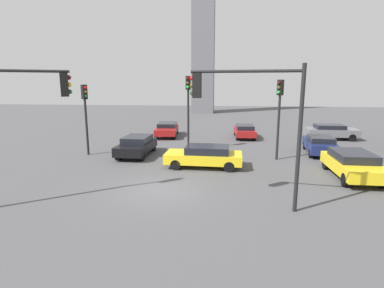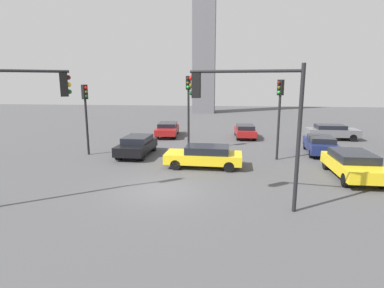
{
  "view_description": "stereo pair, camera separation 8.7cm",
  "coord_description": "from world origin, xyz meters",
  "px_view_note": "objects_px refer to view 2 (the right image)",
  "views": [
    {
      "loc": [
        2.96,
        -13.87,
        5.13
      ],
      "look_at": [
        0.91,
        5.1,
        1.29
      ],
      "focal_mm": 28.74,
      "sensor_mm": 36.0,
      "label": 1
    },
    {
      "loc": [
        3.05,
        -13.86,
        5.13
      ],
      "look_at": [
        0.91,
        5.1,
        1.29
      ],
      "focal_mm": 28.74,
      "sensor_mm": 36.0,
      "label": 2
    }
  ],
  "objects_px": {
    "traffic_light_4": "(24,107)",
    "car_5": "(245,131)",
    "traffic_light_3": "(249,107)",
    "car_1": "(204,156)",
    "traffic_light_1": "(86,106)",
    "car_3": "(320,144)",
    "car_0": "(332,131)",
    "traffic_light_0": "(279,105)",
    "car_7": "(353,164)",
    "car_4": "(137,145)",
    "car_6": "(167,129)",
    "traffic_light_2": "(188,100)"
  },
  "relations": [
    {
      "from": "traffic_light_0",
      "to": "traffic_light_2",
      "type": "height_order",
      "value": "traffic_light_2"
    },
    {
      "from": "traffic_light_3",
      "to": "traffic_light_0",
      "type": "bearing_deg",
      "value": -98.85
    },
    {
      "from": "car_4",
      "to": "car_7",
      "type": "bearing_deg",
      "value": 75.32
    },
    {
      "from": "car_6",
      "to": "car_4",
      "type": "bearing_deg",
      "value": -9.44
    },
    {
      "from": "car_0",
      "to": "car_4",
      "type": "height_order",
      "value": "car_4"
    },
    {
      "from": "traffic_light_1",
      "to": "car_5",
      "type": "xyz_separation_m",
      "value": [
        11.6,
        8.1,
        -2.8
      ]
    },
    {
      "from": "traffic_light_4",
      "to": "car_6",
      "type": "xyz_separation_m",
      "value": [
        2.63,
        17.08,
        -3.41
      ]
    },
    {
      "from": "traffic_light_1",
      "to": "traffic_light_2",
      "type": "distance_m",
      "value": 7.34
    },
    {
      "from": "traffic_light_2",
      "to": "car_3",
      "type": "distance_m",
      "value": 10.14
    },
    {
      "from": "car_0",
      "to": "car_5",
      "type": "xyz_separation_m",
      "value": [
        -7.81,
        -0.12,
        -0.06
      ]
    },
    {
      "from": "car_0",
      "to": "car_5",
      "type": "height_order",
      "value": "car_0"
    },
    {
      "from": "car_1",
      "to": "car_5",
      "type": "xyz_separation_m",
      "value": [
        3.04,
        10.52,
        -0.04
      ]
    },
    {
      "from": "car_1",
      "to": "car_3",
      "type": "distance_m",
      "value": 9.23
    },
    {
      "from": "car_4",
      "to": "car_5",
      "type": "height_order",
      "value": "car_4"
    },
    {
      "from": "traffic_light_4",
      "to": "car_4",
      "type": "xyz_separation_m",
      "value": [
        1.97,
        9.04,
        -3.4
      ]
    },
    {
      "from": "car_5",
      "to": "car_6",
      "type": "height_order",
      "value": "car_6"
    },
    {
      "from": "traffic_light_0",
      "to": "traffic_light_3",
      "type": "relative_size",
      "value": 0.91
    },
    {
      "from": "traffic_light_0",
      "to": "car_7",
      "type": "distance_m",
      "value": 5.83
    },
    {
      "from": "traffic_light_2",
      "to": "car_0",
      "type": "xyz_separation_m",
      "value": [
        12.41,
        6.04,
        -3.13
      ]
    },
    {
      "from": "traffic_light_4",
      "to": "car_1",
      "type": "distance_m",
      "value": 10.08
    },
    {
      "from": "car_0",
      "to": "traffic_light_1",
      "type": "bearing_deg",
      "value": -156.24
    },
    {
      "from": "car_1",
      "to": "traffic_light_1",
      "type": "bearing_deg",
      "value": -14.12
    },
    {
      "from": "car_5",
      "to": "car_6",
      "type": "bearing_deg",
      "value": 86.55
    },
    {
      "from": "traffic_light_0",
      "to": "car_5",
      "type": "height_order",
      "value": "traffic_light_0"
    },
    {
      "from": "car_5",
      "to": "car_3",
      "type": "bearing_deg",
      "value": -142.56
    },
    {
      "from": "traffic_light_2",
      "to": "car_6",
      "type": "height_order",
      "value": "traffic_light_2"
    },
    {
      "from": "traffic_light_3",
      "to": "car_1",
      "type": "distance_m",
      "value": 7.19
    },
    {
      "from": "traffic_light_4",
      "to": "car_5",
      "type": "relative_size",
      "value": 1.43
    },
    {
      "from": "car_5",
      "to": "traffic_light_0",
      "type": "bearing_deg",
      "value": -170.62
    },
    {
      "from": "traffic_light_3",
      "to": "car_5",
      "type": "bearing_deg",
      "value": -84.91
    },
    {
      "from": "car_1",
      "to": "car_3",
      "type": "relative_size",
      "value": 1.07
    },
    {
      "from": "car_5",
      "to": "traffic_light_2",
      "type": "bearing_deg",
      "value": 139.89
    },
    {
      "from": "traffic_light_2",
      "to": "car_5",
      "type": "xyz_separation_m",
      "value": [
        4.6,
        5.92,
        -3.19
      ]
    },
    {
      "from": "traffic_light_1",
      "to": "car_6",
      "type": "xyz_separation_m",
      "value": [
        4.2,
        8.26,
        -2.76
      ]
    },
    {
      "from": "car_0",
      "to": "car_5",
      "type": "distance_m",
      "value": 7.81
    },
    {
      "from": "traffic_light_2",
      "to": "car_4",
      "type": "xyz_separation_m",
      "value": [
        -3.47,
        -1.97,
        -3.14
      ]
    },
    {
      "from": "traffic_light_3",
      "to": "car_7",
      "type": "relative_size",
      "value": 1.25
    },
    {
      "from": "car_4",
      "to": "car_5",
      "type": "relative_size",
      "value": 1.08
    },
    {
      "from": "car_3",
      "to": "car_7",
      "type": "bearing_deg",
      "value": -173.05
    },
    {
      "from": "car_1",
      "to": "car_7",
      "type": "distance_m",
      "value": 8.3
    },
    {
      "from": "car_0",
      "to": "car_1",
      "type": "relative_size",
      "value": 0.94
    },
    {
      "from": "traffic_light_1",
      "to": "car_5",
      "type": "bearing_deg",
      "value": 68.9
    },
    {
      "from": "traffic_light_0",
      "to": "traffic_light_1",
      "type": "bearing_deg",
      "value": -50.27
    },
    {
      "from": "traffic_light_1",
      "to": "car_6",
      "type": "relative_size",
      "value": 1.05
    },
    {
      "from": "traffic_light_2",
      "to": "car_5",
      "type": "distance_m",
      "value": 8.15
    },
    {
      "from": "traffic_light_4",
      "to": "car_3",
      "type": "xyz_separation_m",
      "value": [
        15.08,
        10.86,
        -3.41
      ]
    },
    {
      "from": "car_7",
      "to": "car_4",
      "type": "bearing_deg",
      "value": -105.86
    },
    {
      "from": "traffic_light_1",
      "to": "car_0",
      "type": "height_order",
      "value": "traffic_light_1"
    },
    {
      "from": "car_5",
      "to": "car_6",
      "type": "distance_m",
      "value": 7.4
    },
    {
      "from": "traffic_light_2",
      "to": "car_1",
      "type": "bearing_deg",
      "value": 24.41
    }
  ]
}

